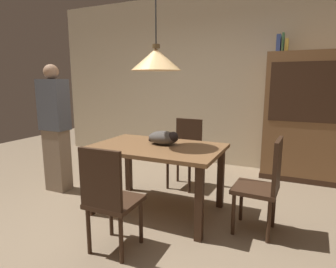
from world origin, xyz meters
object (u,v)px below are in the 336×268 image
Objects in this scene: cat_sleeping at (164,138)px; pendant_lamp at (156,59)px; chair_near_front at (109,196)px; chair_far_back at (186,150)px; person_standing at (55,129)px; dining_table at (157,155)px; book_green_slim at (283,43)px; chair_right_side at (264,182)px; book_yellow_short at (287,46)px; book_blue_wide at (279,44)px; hutch_bookcase at (305,120)px.

pendant_lamp reaches higher than cat_sleeping.
chair_near_front is at bearing -92.55° from cat_sleeping.
chair_far_back is 1.75m from person_standing.
chair_far_back is 1.76m from chair_near_front.
dining_table is 2.52m from book_green_slim.
book_green_slim reaches higher than person_standing.
chair_far_back is 2.07m from book_green_slim.
chair_right_side and chair_near_front have the same top height.
pendant_lamp reaches higher than book_green_slim.
chair_right_side is 2.32m from book_yellow_short.
chair_near_front is at bearing -112.22° from book_green_slim.
chair_right_side is (1.13, -0.00, -0.14)m from dining_table.
cat_sleeping is 0.24× the size of person_standing.
chair_near_front is (-1.13, -0.87, 0.00)m from chair_right_side.
pendant_lamp is 2.13m from book_blue_wide.
person_standing is (-1.49, 0.02, 0.18)m from dining_table.
chair_right_side is 2.35m from book_green_slim.
chair_far_back is at bearing -140.52° from book_yellow_short.
chair_far_back is at bearing 89.74° from dining_table.
book_blue_wide is at bearing 42.26° from chair_far_back.
book_yellow_short is (1.16, 1.83, 1.29)m from dining_table.
chair_far_back is 0.72× the size of pendant_lamp.
book_yellow_short is at bearing 89.08° from chair_right_side.
book_blue_wide is (1.05, 1.83, 1.32)m from dining_table.
book_green_slim is (-0.02, 1.83, 1.47)m from chair_right_side.
person_standing is (-2.62, 0.02, 0.32)m from chair_right_side.
chair_right_side is at bearing -0.20° from dining_table.
pendant_lamp reaches higher than chair_right_side.
hutch_bookcase is at bearing 50.53° from cat_sleeping.
pendant_lamp is 5.00× the size of book_green_slim.
hutch_bookcase is at bearing -0.27° from book_yellow_short.
book_green_slim is at bearing 67.78° from chair_near_front.
cat_sleeping is at bearing 64.67° from dining_table.
chair_far_back is 0.50× the size of hutch_bookcase.
book_yellow_short is (1.16, 2.71, 1.43)m from chair_near_front.
pendant_lamp is (-1.13, 0.00, 1.15)m from chair_right_side.
person_standing is at bearing 179.34° from pendant_lamp.
hutch_bookcase is at bearing -0.20° from book_blue_wide.
dining_table is 2.36m from hutch_bookcase.
chair_far_back is 2.07m from book_yellow_short.
book_green_slim is (1.11, 1.83, 0.32)m from pendant_lamp.
dining_table is at bearing -119.86° from book_blue_wide.
book_blue_wide is at bearing 59.91° from cat_sleeping.
book_blue_wide reaches higher than book_yellow_short.
chair_far_back is at bearing -139.24° from book_green_slim.
hutch_bookcase is 7.12× the size of book_green_slim.
chair_right_side is at bearing -87.55° from book_blue_wide.
book_green_slim is (1.11, 2.71, 1.47)m from chair_near_front.
hutch_bookcase reaches higher than chair_far_back.
chair_far_back is 1.79m from hutch_bookcase.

